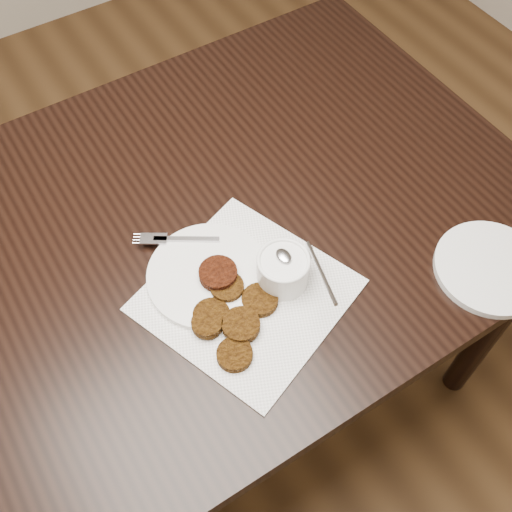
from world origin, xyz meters
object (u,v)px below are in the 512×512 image
at_px(table, 194,327).
at_px(plate_with_patty, 208,273).
at_px(plate_empty, 491,268).
at_px(napkin, 246,295).
at_px(sauce_ramekin, 284,259).

xyz_separation_m(table, plate_with_patty, (0.00, -0.11, 0.39)).
bearing_deg(table, plate_with_patty, -87.95).
bearing_deg(plate_empty, napkin, 154.70).
bearing_deg(napkin, plate_empty, -25.30).
height_order(sauce_ramekin, plate_with_patty, sauce_ramekin).
bearing_deg(plate_with_patty, table, 92.05).
relative_size(napkin, plate_with_patty, 1.42).
bearing_deg(sauce_ramekin, napkin, 174.15).
relative_size(sauce_ramekin, plate_empty, 0.64).
relative_size(plate_with_patty, plate_empty, 1.09).
xyz_separation_m(table, sauce_ramekin, (0.11, -0.19, 0.44)).
height_order(table, napkin, napkin).
xyz_separation_m(napkin, plate_empty, (0.39, -0.18, 0.00)).
distance_m(napkin, plate_empty, 0.43).
height_order(table, sauce_ramekin, sauce_ramekin).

